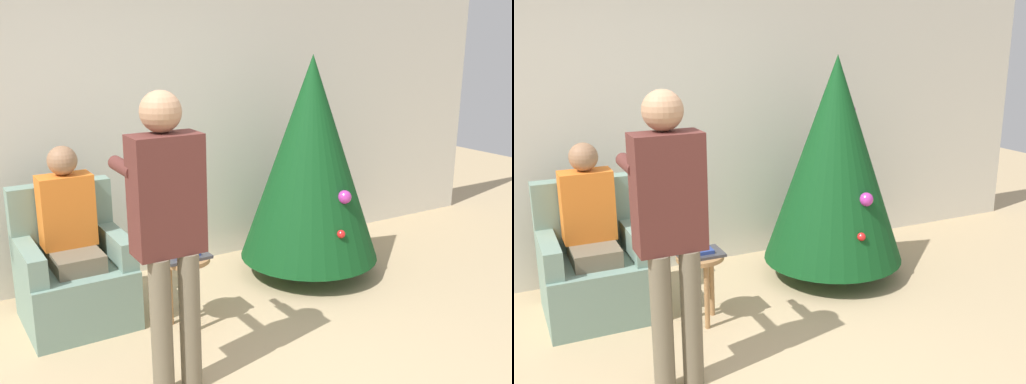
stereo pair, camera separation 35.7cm
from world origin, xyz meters
The scene contains 8 objects.
wall_back centered at (0.00, 2.23, 1.35)m, with size 8.00×0.06×2.70m.
christmas_tree centered at (1.39, 1.45, 0.99)m, with size 1.14×1.14×1.81m.
armchair centered at (-0.52, 1.61, 0.33)m, with size 0.71×0.71×0.95m.
person_seated centered at (-0.52, 1.59, 0.68)m, with size 0.36×0.46×1.24m.
person_standing centered at (-0.26, 0.48, 1.01)m, with size 0.40×0.57×1.70m.
side_stool centered at (0.12, 1.13, 0.39)m, with size 0.33×0.33×0.50m.
laptop centered at (0.12, 1.13, 0.51)m, with size 0.31×0.23×0.02m.
book centered at (0.12, 1.13, 0.53)m, with size 0.17×0.14×0.02m.
Camera 2 is at (-1.12, -2.54, 1.99)m, focal length 42.00 mm.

